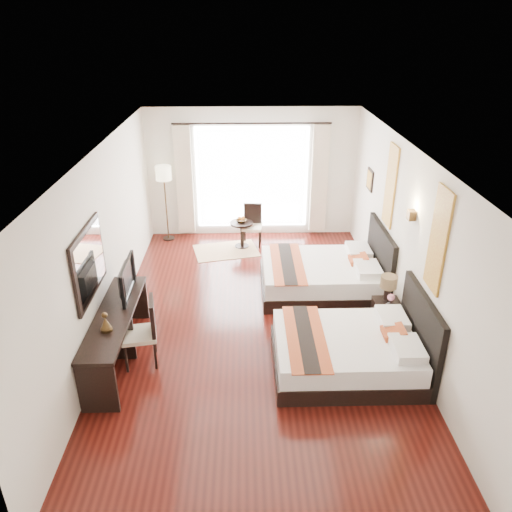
{
  "coord_description": "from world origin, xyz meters",
  "views": [
    {
      "loc": [
        -0.17,
        -6.74,
        4.45
      ],
      "look_at": [
        0.0,
        0.34,
        1.05
      ],
      "focal_mm": 35.0,
      "sensor_mm": 36.0,
      "label": 1
    }
  ],
  "objects_px": {
    "nightstand": "(386,316)",
    "window_chair": "(252,233)",
    "table_lamp": "(389,284)",
    "vase": "(390,302)",
    "desk_chair": "(142,344)",
    "fruit_bowl": "(241,221)",
    "floor_lamp": "(164,178)",
    "bed_near": "(352,351)",
    "side_table": "(242,235)",
    "bed_far": "(325,275)",
    "television": "(122,279)",
    "console_desk": "(117,336)"
  },
  "relations": [
    {
      "from": "nightstand",
      "to": "window_chair",
      "type": "height_order",
      "value": "window_chair"
    },
    {
      "from": "table_lamp",
      "to": "window_chair",
      "type": "relative_size",
      "value": 0.46
    },
    {
      "from": "vase",
      "to": "desk_chair",
      "type": "relative_size",
      "value": 0.12
    },
    {
      "from": "table_lamp",
      "to": "fruit_bowl",
      "type": "distance_m",
      "value": 3.87
    },
    {
      "from": "table_lamp",
      "to": "floor_lamp",
      "type": "bearing_deg",
      "value": 137.38
    },
    {
      "from": "nightstand",
      "to": "fruit_bowl",
      "type": "xyz_separation_m",
      "value": [
        -2.27,
        3.2,
        0.35
      ]
    },
    {
      "from": "nightstand",
      "to": "vase",
      "type": "xyz_separation_m",
      "value": [
        -0.01,
        -0.13,
        0.33
      ]
    },
    {
      "from": "nightstand",
      "to": "desk_chair",
      "type": "distance_m",
      "value": 3.74
    },
    {
      "from": "bed_near",
      "to": "table_lamp",
      "type": "distance_m",
      "value": 1.34
    },
    {
      "from": "fruit_bowl",
      "to": "window_chair",
      "type": "relative_size",
      "value": 0.25
    },
    {
      "from": "side_table",
      "to": "fruit_bowl",
      "type": "distance_m",
      "value": 0.31
    },
    {
      "from": "bed_far",
      "to": "window_chair",
      "type": "relative_size",
      "value": 2.4
    },
    {
      "from": "vase",
      "to": "television",
      "type": "relative_size",
      "value": 0.14
    },
    {
      "from": "television",
      "to": "side_table",
      "type": "distance_m",
      "value": 3.79
    },
    {
      "from": "desk_chair",
      "to": "fruit_bowl",
      "type": "relative_size",
      "value": 4.52
    },
    {
      "from": "nightstand",
      "to": "floor_lamp",
      "type": "relative_size",
      "value": 0.3
    },
    {
      "from": "table_lamp",
      "to": "console_desk",
      "type": "bearing_deg",
      "value": -169.79
    },
    {
      "from": "vase",
      "to": "television",
      "type": "xyz_separation_m",
      "value": [
        -3.99,
        0.02,
        0.45
      ]
    },
    {
      "from": "bed_far",
      "to": "console_desk",
      "type": "relative_size",
      "value": 0.96
    },
    {
      "from": "bed_far",
      "to": "bed_near",
      "type": "bearing_deg",
      "value": -88.88
    },
    {
      "from": "floor_lamp",
      "to": "side_table",
      "type": "distance_m",
      "value": 2.02
    },
    {
      "from": "bed_near",
      "to": "window_chair",
      "type": "distance_m",
      "value": 4.45
    },
    {
      "from": "bed_far",
      "to": "window_chair",
      "type": "xyz_separation_m",
      "value": [
        -1.26,
        2.05,
        -0.04
      ]
    },
    {
      "from": "desk_chair",
      "to": "fruit_bowl",
      "type": "distance_m",
      "value": 4.18
    },
    {
      "from": "console_desk",
      "to": "floor_lamp",
      "type": "bearing_deg",
      "value": 88.25
    },
    {
      "from": "floor_lamp",
      "to": "window_chair",
      "type": "bearing_deg",
      "value": -10.23
    },
    {
      "from": "bed_far",
      "to": "nightstand",
      "type": "distance_m",
      "value": 1.48
    },
    {
      "from": "nightstand",
      "to": "fruit_bowl",
      "type": "bearing_deg",
      "value": 125.35
    },
    {
      "from": "console_desk",
      "to": "window_chair",
      "type": "relative_size",
      "value": 2.5
    },
    {
      "from": "television",
      "to": "fruit_bowl",
      "type": "xyz_separation_m",
      "value": [
        1.73,
        3.31,
        -0.42
      ]
    },
    {
      "from": "vase",
      "to": "nightstand",
      "type": "bearing_deg",
      "value": 86.23
    },
    {
      "from": "desk_chair",
      "to": "fruit_bowl",
      "type": "height_order",
      "value": "desk_chair"
    },
    {
      "from": "bed_far",
      "to": "table_lamp",
      "type": "relative_size",
      "value": 5.23
    },
    {
      "from": "television",
      "to": "console_desk",
      "type": "bearing_deg",
      "value": 176.62
    },
    {
      "from": "vase",
      "to": "window_chair",
      "type": "bearing_deg",
      "value": 120.65
    },
    {
      "from": "nightstand",
      "to": "console_desk",
      "type": "xyz_separation_m",
      "value": [
        -4.02,
        -0.65,
        0.14
      ]
    },
    {
      "from": "console_desk",
      "to": "table_lamp",
      "type": "bearing_deg",
      "value": 10.21
    },
    {
      "from": "bed_far",
      "to": "television",
      "type": "distance_m",
      "value": 3.56
    },
    {
      "from": "television",
      "to": "side_table",
      "type": "xyz_separation_m",
      "value": [
        1.74,
        3.28,
        -0.73
      ]
    },
    {
      "from": "bed_near",
      "to": "floor_lamp",
      "type": "relative_size",
      "value": 1.23
    },
    {
      "from": "fruit_bowl",
      "to": "window_chair",
      "type": "bearing_deg",
      "value": 23.62
    },
    {
      "from": "bed_far",
      "to": "floor_lamp",
      "type": "distance_m",
      "value": 4.06
    },
    {
      "from": "bed_near",
      "to": "bed_far",
      "type": "height_order",
      "value": "bed_far"
    },
    {
      "from": "vase",
      "to": "window_chair",
      "type": "height_order",
      "value": "window_chair"
    },
    {
      "from": "nightstand",
      "to": "desk_chair",
      "type": "height_order",
      "value": "desk_chair"
    },
    {
      "from": "nightstand",
      "to": "desk_chair",
      "type": "bearing_deg",
      "value": -168.67
    },
    {
      "from": "table_lamp",
      "to": "vase",
      "type": "xyz_separation_m",
      "value": [
        0.0,
        -0.19,
        -0.22
      ]
    },
    {
      "from": "table_lamp",
      "to": "bed_far",
      "type": "bearing_deg",
      "value": 122.99
    },
    {
      "from": "bed_far",
      "to": "window_chair",
      "type": "height_order",
      "value": "bed_far"
    },
    {
      "from": "nightstand",
      "to": "bed_far",
      "type": "bearing_deg",
      "value": 121.88
    }
  ]
}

